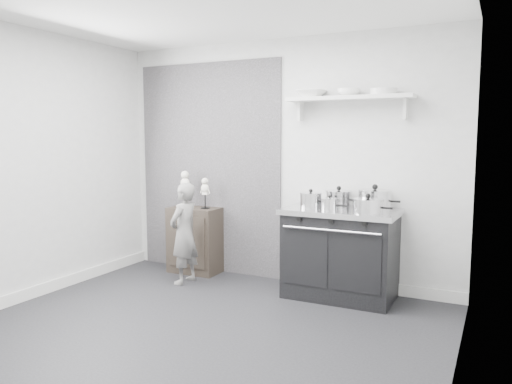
# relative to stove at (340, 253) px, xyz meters

# --- Properties ---
(ground) EXTENTS (4.00, 4.00, 0.00)m
(ground) POSITION_rel_stove_xyz_m (-0.80, -1.48, -0.46)
(ground) COLOR black
(ground) RESTS_ON ground
(room_shell) EXTENTS (4.02, 3.62, 2.71)m
(room_shell) POSITION_rel_stove_xyz_m (-0.89, -1.33, 1.18)
(room_shell) COLOR #B1B1AF
(room_shell) RESTS_ON ground
(wall_shelf) EXTENTS (1.30, 0.26, 0.24)m
(wall_shelf) POSITION_rel_stove_xyz_m (-0.00, 0.20, 1.55)
(wall_shelf) COLOR silver
(wall_shelf) RESTS_ON room_shell
(stove) EXTENTS (1.13, 0.71, 0.91)m
(stove) POSITION_rel_stove_xyz_m (0.00, 0.00, 0.00)
(stove) COLOR black
(stove) RESTS_ON ground
(side_cabinet) EXTENTS (0.60, 0.35, 0.79)m
(side_cabinet) POSITION_rel_stove_xyz_m (-1.84, 0.13, -0.07)
(side_cabinet) COLOR black
(side_cabinet) RESTS_ON ground
(child) EXTENTS (0.29, 0.43, 1.13)m
(child) POSITION_rel_stove_xyz_m (-1.70, -0.30, 0.10)
(child) COLOR slate
(child) RESTS_ON ground
(pot_front_left) EXTENTS (0.31, 0.22, 0.20)m
(pot_front_left) POSITION_rel_stove_xyz_m (-0.29, -0.09, 0.53)
(pot_front_left) COLOR silver
(pot_front_left) RESTS_ON stove
(pot_back_left) EXTENTS (0.36, 0.28, 0.21)m
(pot_back_left) POSITION_rel_stove_xyz_m (-0.08, 0.15, 0.54)
(pot_back_left) COLOR silver
(pot_back_left) RESTS_ON stove
(pot_back_right) EXTENTS (0.41, 0.33, 0.25)m
(pot_back_right) POSITION_rel_stove_xyz_m (0.31, 0.12, 0.55)
(pot_back_right) COLOR silver
(pot_back_right) RESTS_ON stove
(pot_front_right) EXTENTS (0.37, 0.28, 0.19)m
(pot_front_right) POSITION_rel_stove_xyz_m (0.32, -0.20, 0.52)
(pot_front_right) COLOR silver
(pot_front_right) RESTS_ON stove
(pot_front_center) EXTENTS (0.26, 0.17, 0.15)m
(pot_front_center) POSITION_rel_stove_xyz_m (-0.07, -0.15, 0.51)
(pot_front_center) COLOR silver
(pot_front_center) RESTS_ON stove
(skeleton_full) EXTENTS (0.14, 0.09, 0.51)m
(skeleton_full) POSITION_rel_stove_xyz_m (-1.97, 0.13, 0.58)
(skeleton_full) COLOR silver
(skeleton_full) RESTS_ON side_cabinet
(skeleton_torso) EXTENTS (0.12, 0.08, 0.42)m
(skeleton_torso) POSITION_rel_stove_xyz_m (-1.69, 0.13, 0.54)
(skeleton_torso) COLOR silver
(skeleton_torso) RESTS_ON side_cabinet
(bowl_large) EXTENTS (0.31, 0.31, 0.08)m
(bowl_large) POSITION_rel_stove_xyz_m (-0.41, 0.19, 1.62)
(bowl_large) COLOR white
(bowl_large) RESTS_ON wall_shelf
(bowl_small) EXTENTS (0.23, 0.23, 0.07)m
(bowl_small) POSITION_rel_stove_xyz_m (-0.01, 0.19, 1.62)
(bowl_small) COLOR white
(bowl_small) RESTS_ON wall_shelf
(plate_stack) EXTENTS (0.26, 0.26, 0.06)m
(plate_stack) POSITION_rel_stove_xyz_m (0.35, 0.19, 1.61)
(plate_stack) COLOR silver
(plate_stack) RESTS_ON wall_shelf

